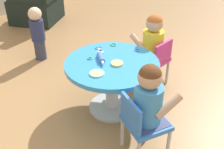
{
  "coord_description": "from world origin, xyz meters",
  "views": [
    {
      "loc": [
        -1.85,
        -0.95,
        1.67
      ],
      "look_at": [
        0.0,
        0.0,
        0.38
      ],
      "focal_mm": 43.7,
      "sensor_mm": 36.0,
      "label": 1
    }
  ],
  "objects_px": {
    "craft_table": "(112,75)",
    "rolling_pin": "(101,58)",
    "child_chair_right": "(154,60)",
    "toddler_standing": "(38,32)",
    "craft_scissors": "(99,49)",
    "seated_child_right": "(153,39)",
    "armchair_dark": "(39,3)",
    "child_chair_left": "(142,123)",
    "seated_child_left": "(149,97)"
  },
  "relations": [
    {
      "from": "craft_table",
      "to": "rolling_pin",
      "type": "bearing_deg",
      "value": 96.58
    },
    {
      "from": "child_chair_right",
      "to": "toddler_standing",
      "type": "height_order",
      "value": "toddler_standing"
    },
    {
      "from": "rolling_pin",
      "to": "craft_scissors",
      "type": "bearing_deg",
      "value": 32.74
    },
    {
      "from": "seated_child_right",
      "to": "child_chair_right",
      "type": "bearing_deg",
      "value": -106.78
    },
    {
      "from": "craft_table",
      "to": "toddler_standing",
      "type": "bearing_deg",
      "value": 69.01
    },
    {
      "from": "seated_child_right",
      "to": "armchair_dark",
      "type": "distance_m",
      "value": 2.52
    },
    {
      "from": "armchair_dark",
      "to": "child_chair_left",
      "type": "bearing_deg",
      "value": -126.75
    },
    {
      "from": "armchair_dark",
      "to": "rolling_pin",
      "type": "bearing_deg",
      "value": -127.34
    },
    {
      "from": "child_chair_right",
      "to": "rolling_pin",
      "type": "bearing_deg",
      "value": 151.62
    },
    {
      "from": "armchair_dark",
      "to": "seated_child_right",
      "type": "bearing_deg",
      "value": -112.77
    },
    {
      "from": "craft_table",
      "to": "child_chair_left",
      "type": "relative_size",
      "value": 1.56
    },
    {
      "from": "craft_table",
      "to": "armchair_dark",
      "type": "relative_size",
      "value": 0.96
    },
    {
      "from": "craft_scissors",
      "to": "child_chair_left",
      "type": "bearing_deg",
      "value": -129.9
    },
    {
      "from": "child_chair_left",
      "to": "toddler_standing",
      "type": "height_order",
      "value": "toddler_standing"
    },
    {
      "from": "seated_child_right",
      "to": "armchair_dark",
      "type": "bearing_deg",
      "value": 67.23
    },
    {
      "from": "craft_table",
      "to": "toddler_standing",
      "type": "xyz_separation_m",
      "value": [
        0.49,
        1.27,
        -0.02
      ]
    },
    {
      "from": "toddler_standing",
      "to": "rolling_pin",
      "type": "height_order",
      "value": "toddler_standing"
    },
    {
      "from": "toddler_standing",
      "to": "craft_scissors",
      "type": "xyz_separation_m",
      "value": [
        -0.32,
        -1.05,
        0.15
      ]
    },
    {
      "from": "toddler_standing",
      "to": "craft_scissors",
      "type": "distance_m",
      "value": 1.1
    },
    {
      "from": "seated_child_right",
      "to": "rolling_pin",
      "type": "distance_m",
      "value": 0.65
    },
    {
      "from": "child_chair_left",
      "to": "child_chair_right",
      "type": "bearing_deg",
      "value": 14.39
    },
    {
      "from": "craft_table",
      "to": "child_chair_right",
      "type": "bearing_deg",
      "value": -20.1
    },
    {
      "from": "toddler_standing",
      "to": "craft_scissors",
      "type": "bearing_deg",
      "value": -106.92
    },
    {
      "from": "seated_child_right",
      "to": "craft_table",
      "type": "bearing_deg",
      "value": 163.72
    },
    {
      "from": "toddler_standing",
      "to": "rolling_pin",
      "type": "bearing_deg",
      "value": -113.2
    },
    {
      "from": "craft_table",
      "to": "child_chair_right",
      "type": "relative_size",
      "value": 1.56
    },
    {
      "from": "armchair_dark",
      "to": "toddler_standing",
      "type": "distance_m",
      "value": 1.38
    },
    {
      "from": "craft_table",
      "to": "child_chair_left",
      "type": "height_order",
      "value": "child_chair_left"
    },
    {
      "from": "toddler_standing",
      "to": "craft_scissors",
      "type": "height_order",
      "value": "toddler_standing"
    },
    {
      "from": "child_chair_right",
      "to": "armchair_dark",
      "type": "xyz_separation_m",
      "value": [
        0.98,
        2.35,
        0.0
      ]
    },
    {
      "from": "child_chair_right",
      "to": "armchair_dark",
      "type": "bearing_deg",
      "value": 67.32
    },
    {
      "from": "craft_scissors",
      "to": "toddler_standing",
      "type": "bearing_deg",
      "value": 73.08
    },
    {
      "from": "child_chair_left",
      "to": "armchair_dark",
      "type": "height_order",
      "value": "armchair_dark"
    },
    {
      "from": "child_chair_right",
      "to": "seated_child_left",
      "type": "bearing_deg",
      "value": -163.74
    },
    {
      "from": "seated_child_left",
      "to": "craft_scissors",
      "type": "bearing_deg",
      "value": 52.7
    },
    {
      "from": "craft_scissors",
      "to": "seated_child_right",
      "type": "bearing_deg",
      "value": -43.64
    },
    {
      "from": "toddler_standing",
      "to": "rolling_pin",
      "type": "distance_m",
      "value": 1.28
    },
    {
      "from": "toddler_standing",
      "to": "armchair_dark",
      "type": "bearing_deg",
      "value": 39.71
    },
    {
      "from": "seated_child_right",
      "to": "craft_scissors",
      "type": "relative_size",
      "value": 3.69
    },
    {
      "from": "seated_child_left",
      "to": "craft_scissors",
      "type": "height_order",
      "value": "seated_child_left"
    },
    {
      "from": "child_chair_left",
      "to": "craft_scissors",
      "type": "height_order",
      "value": "child_chair_left"
    },
    {
      "from": "child_chair_left",
      "to": "child_chair_right",
      "type": "height_order",
      "value": "same"
    },
    {
      "from": "seated_child_right",
      "to": "toddler_standing",
      "type": "height_order",
      "value": "seated_child_right"
    },
    {
      "from": "seated_child_right",
      "to": "craft_scissors",
      "type": "xyz_separation_m",
      "value": [
        -0.41,
        0.39,
        -0.02
      ]
    },
    {
      "from": "seated_child_right",
      "to": "rolling_pin",
      "type": "height_order",
      "value": "seated_child_right"
    },
    {
      "from": "child_chair_left",
      "to": "craft_scissors",
      "type": "bearing_deg",
      "value": 50.1
    },
    {
      "from": "child_chair_right",
      "to": "rolling_pin",
      "type": "distance_m",
      "value": 0.69
    },
    {
      "from": "craft_table",
      "to": "child_chair_left",
      "type": "bearing_deg",
      "value": -131.12
    },
    {
      "from": "rolling_pin",
      "to": "craft_table",
      "type": "bearing_deg",
      "value": -83.42
    },
    {
      "from": "child_chair_left",
      "to": "armchair_dark",
      "type": "bearing_deg",
      "value": 53.25
    }
  ]
}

